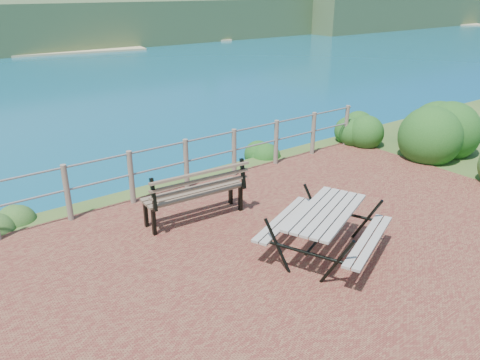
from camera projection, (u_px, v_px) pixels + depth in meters
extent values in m
cube|color=maroon|center=(306.00, 262.00, 6.79)|extent=(10.00, 7.00, 0.12)
cylinder|color=#6B5B4C|center=(67.00, 193.00, 7.80)|extent=(0.10, 0.10, 1.00)
cylinder|color=#6B5B4C|center=(131.00, 177.00, 8.44)|extent=(0.10, 0.10, 1.00)
cylinder|color=#6B5B4C|center=(186.00, 164.00, 9.07)|extent=(0.10, 0.10, 1.00)
cylinder|color=#6B5B4C|center=(234.00, 152.00, 9.71)|extent=(0.10, 0.10, 1.00)
cylinder|color=#6B5B4C|center=(276.00, 142.00, 10.34)|extent=(0.10, 0.10, 1.00)
cylinder|color=#6B5B4C|center=(313.00, 133.00, 10.98)|extent=(0.10, 0.10, 1.00)
cylinder|color=#6B5B4C|center=(346.00, 125.00, 11.61)|extent=(0.10, 0.10, 1.00)
cylinder|color=slate|center=(185.00, 142.00, 8.90)|extent=(9.40, 0.04, 0.04)
cylinder|color=slate|center=(186.00, 162.00, 9.05)|extent=(9.40, 0.04, 0.04)
cube|color=#365128|center=(216.00, 7.00, 241.97)|extent=(260.00, 180.00, 12.00)
cube|color=tan|center=(321.00, 31.00, 175.67)|extent=(209.53, 114.73, 0.50)
cube|color=gray|center=(326.00, 212.00, 6.71)|extent=(1.81, 1.30, 0.04)
cube|color=gray|center=(325.00, 229.00, 6.82)|extent=(1.63, 0.89, 0.04)
cube|color=gray|center=(325.00, 229.00, 6.82)|extent=(1.63, 0.89, 0.04)
cylinder|color=black|center=(324.00, 232.00, 6.84)|extent=(1.34, 0.61, 0.04)
cube|color=brown|center=(194.00, 192.00, 7.86)|extent=(1.80, 0.57, 0.04)
cube|color=brown|center=(194.00, 175.00, 7.74)|extent=(1.77, 0.26, 0.40)
cube|color=black|center=(195.00, 205.00, 7.95)|extent=(0.06, 0.07, 0.49)
cube|color=black|center=(195.00, 205.00, 7.95)|extent=(0.06, 0.07, 0.49)
cube|color=black|center=(195.00, 205.00, 7.95)|extent=(0.06, 0.07, 0.49)
cube|color=black|center=(195.00, 205.00, 7.95)|extent=(0.06, 0.07, 0.49)
ellipsoid|color=#184816|center=(433.00, 155.00, 11.14)|extent=(1.50, 1.50, 2.13)
ellipsoid|color=#184816|center=(360.00, 142.00, 12.01)|extent=(1.07, 1.07, 1.53)
ellipsoid|color=#2C5720|center=(9.00, 226.00, 7.82)|extent=(0.74, 0.74, 0.47)
ellipsoid|color=#184816|center=(269.00, 154.00, 11.17)|extent=(0.70, 0.70, 0.42)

